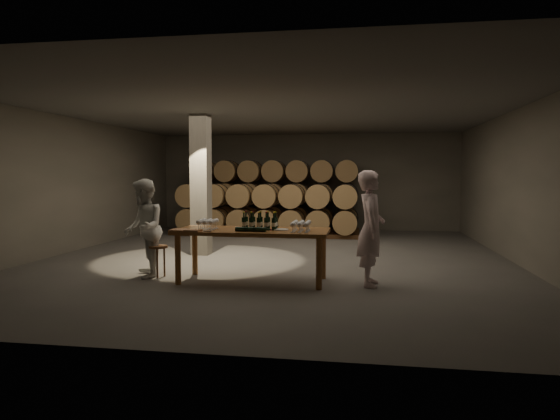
% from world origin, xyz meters
% --- Properties ---
extents(room, '(12.00, 12.00, 12.00)m').
position_xyz_m(room, '(-1.80, 0.20, 1.60)').
color(room, '#575451').
rests_on(room, ground).
extents(tasting_table, '(2.60, 1.10, 0.90)m').
position_xyz_m(tasting_table, '(0.00, -2.50, 0.80)').
color(tasting_table, brown).
rests_on(tasting_table, ground).
extents(barrel_stack_back, '(5.48, 0.95, 2.31)m').
position_xyz_m(barrel_stack_back, '(-0.96, 5.20, 1.20)').
color(barrel_stack_back, brown).
rests_on(barrel_stack_back, ground).
extents(barrel_stack_front, '(5.48, 0.95, 1.57)m').
position_xyz_m(barrel_stack_front, '(-0.96, 3.80, 0.83)').
color(barrel_stack_front, brown).
rests_on(barrel_stack_front, ground).
extents(bottle_cluster, '(0.60, 0.23, 0.31)m').
position_xyz_m(bottle_cluster, '(0.12, -2.47, 1.01)').
color(bottle_cluster, black).
rests_on(bottle_cluster, tasting_table).
extents(lying_bottles, '(0.61, 0.08, 0.08)m').
position_xyz_m(lying_bottles, '(0.05, -2.82, 0.94)').
color(lying_bottles, black).
rests_on(lying_bottles, tasting_table).
extents(glass_cluster_left, '(0.31, 0.42, 0.17)m').
position_xyz_m(glass_cluster_left, '(-0.77, -2.57, 1.03)').
color(glass_cluster_left, silver).
rests_on(glass_cluster_left, tasting_table).
extents(glass_cluster_right, '(0.30, 0.52, 0.17)m').
position_xyz_m(glass_cluster_right, '(0.85, -2.61, 1.02)').
color(glass_cluster_right, silver).
rests_on(glass_cluster_right, tasting_table).
extents(plate, '(0.27, 0.27, 0.02)m').
position_xyz_m(plate, '(0.49, -2.51, 0.91)').
color(plate, silver).
rests_on(plate, tasting_table).
extents(notebook_near, '(0.27, 0.22, 0.03)m').
position_xyz_m(notebook_near, '(-0.91, -2.95, 0.92)').
color(notebook_near, brown).
rests_on(notebook_near, tasting_table).
extents(notebook_corner, '(0.24, 0.31, 0.03)m').
position_xyz_m(notebook_corner, '(-1.18, -2.88, 0.91)').
color(notebook_corner, brown).
rests_on(notebook_corner, tasting_table).
extents(pen, '(0.14, 0.04, 0.01)m').
position_xyz_m(pen, '(-0.66, -2.95, 0.91)').
color(pen, black).
rests_on(pen, tasting_table).
extents(stool, '(0.34, 0.34, 0.57)m').
position_xyz_m(stool, '(-1.75, -2.42, 0.46)').
color(stool, brown).
rests_on(stool, ground).
extents(person_man, '(0.46, 0.70, 1.91)m').
position_xyz_m(person_man, '(2.00, -2.50, 0.95)').
color(person_man, silver).
rests_on(person_man, ground).
extents(person_woman, '(0.98, 1.06, 1.76)m').
position_xyz_m(person_woman, '(-2.00, -2.45, 0.88)').
color(person_woman, white).
rests_on(person_woman, ground).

